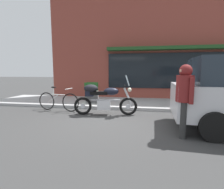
# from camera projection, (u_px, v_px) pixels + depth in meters

# --- Properties ---
(ground_plane) EXTENTS (80.00, 80.00, 0.00)m
(ground_plane) POSITION_uv_depth(u_px,v_px,m) (108.00, 119.00, 5.56)
(ground_plane) COLOR #393939
(touring_motorcycle) EXTENTS (2.20, 0.64, 1.39)m
(touring_motorcycle) POSITION_uv_depth(u_px,v_px,m) (102.00, 98.00, 6.06)
(touring_motorcycle) COLOR black
(touring_motorcycle) RESTS_ON ground_plane
(parked_bicycle) EXTENTS (1.76, 0.48, 0.94)m
(parked_bicycle) POSITION_uv_depth(u_px,v_px,m) (58.00, 101.00, 6.71)
(parked_bicycle) COLOR black
(parked_bicycle) RESTS_ON ground_plane
(pedestrian_walking) EXTENTS (0.50, 0.52, 1.67)m
(pedestrian_walking) POSITION_uv_depth(u_px,v_px,m) (185.00, 92.00, 3.90)
(pedestrian_walking) COLOR #2D2D2D
(pedestrian_walking) RESTS_ON ground_plane
(sandwich_board_sign) EXTENTS (0.55, 0.41, 0.89)m
(sandwich_board_sign) POSITION_uv_depth(u_px,v_px,m) (91.00, 92.00, 8.03)
(sandwich_board_sign) COLOR #1E511E
(sandwich_board_sign) RESTS_ON sidewalk_curb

